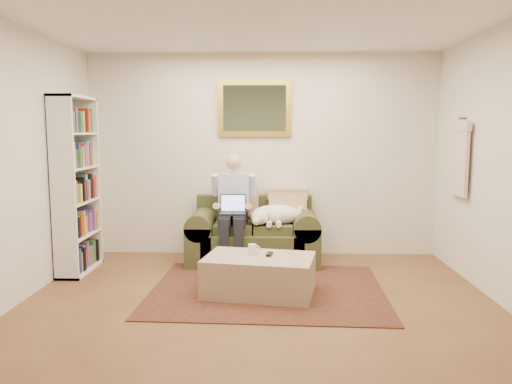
{
  "coord_description": "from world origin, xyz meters",
  "views": [
    {
      "loc": [
        0.11,
        -3.97,
        1.61
      ],
      "look_at": [
        -0.05,
        1.43,
        0.95
      ],
      "focal_mm": 35.0,
      "sensor_mm": 36.0,
      "label": 1
    }
  ],
  "objects_px": {
    "laptop": "(233,208)",
    "ottoman": "(259,275)",
    "sofa": "(254,240)",
    "coffee_mug": "(252,249)",
    "bookshelf": "(76,185)",
    "seated_man": "(233,210)",
    "sleeping_dog": "(277,215)"
  },
  "relations": [
    {
      "from": "sofa",
      "to": "coffee_mug",
      "type": "distance_m",
      "value": 1.16
    },
    {
      "from": "sofa",
      "to": "sleeping_dog",
      "type": "relative_size",
      "value": 2.43
    },
    {
      "from": "laptop",
      "to": "ottoman",
      "type": "xyz_separation_m",
      "value": [
        0.34,
        -1.03,
        -0.51
      ]
    },
    {
      "from": "coffee_mug",
      "to": "bookshelf",
      "type": "bearing_deg",
      "value": 161.41
    },
    {
      "from": "coffee_mug",
      "to": "laptop",
      "type": "bearing_deg",
      "value": 105.78
    },
    {
      "from": "seated_man",
      "to": "bookshelf",
      "type": "xyz_separation_m",
      "value": [
        -1.76,
        -0.32,
        0.33
      ]
    },
    {
      "from": "coffee_mug",
      "to": "seated_man",
      "type": "bearing_deg",
      "value": 104.85
    },
    {
      "from": "ottoman",
      "to": "bookshelf",
      "type": "distance_m",
      "value": 2.38
    },
    {
      "from": "seated_man",
      "to": "ottoman",
      "type": "bearing_deg",
      "value": -72.86
    },
    {
      "from": "ottoman",
      "to": "bookshelf",
      "type": "xyz_separation_m",
      "value": [
        -2.1,
        0.78,
        0.81
      ]
    },
    {
      "from": "sofa",
      "to": "seated_man",
      "type": "xyz_separation_m",
      "value": [
        -0.24,
        -0.15,
        0.39
      ]
    },
    {
      "from": "seated_man",
      "to": "laptop",
      "type": "height_order",
      "value": "seated_man"
    },
    {
      "from": "sofa",
      "to": "coffee_mug",
      "type": "height_order",
      "value": "sofa"
    },
    {
      "from": "sleeping_dog",
      "to": "bookshelf",
      "type": "xyz_separation_m",
      "value": [
        -2.29,
        -0.38,
        0.39
      ]
    },
    {
      "from": "sofa",
      "to": "sleeping_dog",
      "type": "distance_m",
      "value": 0.45
    },
    {
      "from": "sleeping_dog",
      "to": "coffee_mug",
      "type": "distance_m",
      "value": 1.11
    },
    {
      "from": "sofa",
      "to": "laptop",
      "type": "bearing_deg",
      "value": -138.98
    },
    {
      "from": "sleeping_dog",
      "to": "bookshelf",
      "type": "bearing_deg",
      "value": -170.51
    },
    {
      "from": "sleeping_dog",
      "to": "ottoman",
      "type": "relative_size",
      "value": 0.62
    },
    {
      "from": "laptop",
      "to": "bookshelf",
      "type": "distance_m",
      "value": 1.81
    },
    {
      "from": "seated_man",
      "to": "laptop",
      "type": "xyz_separation_m",
      "value": [
        -0.0,
        -0.06,
        0.03
      ]
    },
    {
      "from": "seated_man",
      "to": "laptop",
      "type": "bearing_deg",
      "value": -90.0
    },
    {
      "from": "seated_man",
      "to": "coffee_mug",
      "type": "height_order",
      "value": "seated_man"
    },
    {
      "from": "sleeping_dog",
      "to": "coffee_mug",
      "type": "xyz_separation_m",
      "value": [
        -0.26,
        -1.06,
        -0.17
      ]
    },
    {
      "from": "seated_man",
      "to": "sleeping_dog",
      "type": "bearing_deg",
      "value": 7.13
    },
    {
      "from": "ottoman",
      "to": "bookshelf",
      "type": "height_order",
      "value": "bookshelf"
    },
    {
      "from": "sofa",
      "to": "laptop",
      "type": "distance_m",
      "value": 0.53
    },
    {
      "from": "sleeping_dog",
      "to": "laptop",
      "type": "bearing_deg",
      "value": -166.36
    },
    {
      "from": "seated_man",
      "to": "ottoman",
      "type": "height_order",
      "value": "seated_man"
    },
    {
      "from": "sofa",
      "to": "seated_man",
      "type": "height_order",
      "value": "seated_man"
    },
    {
      "from": "sofa",
      "to": "bookshelf",
      "type": "distance_m",
      "value": 2.18
    },
    {
      "from": "laptop",
      "to": "coffee_mug",
      "type": "distance_m",
      "value": 1.01
    }
  ]
}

